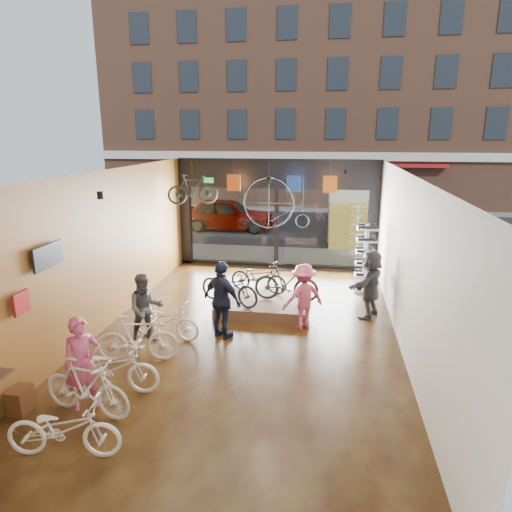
% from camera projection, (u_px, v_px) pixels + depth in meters
% --- Properties ---
extents(ground_plane, '(7.00, 12.00, 0.04)m').
position_uv_depth(ground_plane, '(246.00, 337.00, 10.79)').
color(ground_plane, black).
rests_on(ground_plane, ground).
extents(ceiling, '(7.00, 12.00, 0.04)m').
position_uv_depth(ceiling, '(246.00, 173.00, 9.79)').
color(ceiling, black).
rests_on(ceiling, ground).
extents(wall_left, '(0.04, 12.00, 3.80)m').
position_uv_depth(wall_left, '(100.00, 252.00, 10.83)').
color(wall_left, '#925A1D').
rests_on(wall_left, ground).
extents(wall_right, '(0.04, 12.00, 3.80)m').
position_uv_depth(wall_right, '(408.00, 265.00, 9.75)').
color(wall_right, beige).
rests_on(wall_right, ground).
extents(wall_back, '(7.00, 0.04, 3.80)m').
position_uv_depth(wall_back, '(138.00, 416.00, 4.55)').
color(wall_back, beige).
rests_on(wall_back, ground).
extents(storefront, '(7.00, 0.26, 3.80)m').
position_uv_depth(storefront, '(277.00, 214.00, 16.01)').
color(storefront, black).
rests_on(storefront, ground).
extents(exit_sign, '(0.35, 0.06, 0.18)m').
position_uv_depth(exit_sign, '(209.00, 180.00, 15.97)').
color(exit_sign, '#198C26').
rests_on(exit_sign, storefront).
extents(street_road, '(30.00, 18.00, 0.02)m').
position_uv_depth(street_road, '(295.00, 221.00, 25.09)').
color(street_road, black).
rests_on(street_road, ground).
extents(sidewalk_near, '(30.00, 2.40, 0.12)m').
position_uv_depth(sidewalk_near, '(280.00, 256.00, 17.63)').
color(sidewalk_near, slate).
rests_on(sidewalk_near, ground).
extents(sidewalk_far, '(30.00, 2.00, 0.12)m').
position_uv_depth(sidewalk_far, '(300.00, 208.00, 28.88)').
color(sidewalk_far, slate).
rests_on(sidewalk_far, ground).
extents(opposite_building, '(26.00, 5.00, 14.00)m').
position_uv_depth(opposite_building, '(305.00, 96.00, 29.47)').
color(opposite_building, brown).
rests_on(opposite_building, ground).
extents(street_car, '(4.63, 1.86, 1.58)m').
position_uv_depth(street_car, '(227.00, 214.00, 22.50)').
color(street_car, gray).
rests_on(street_car, street_road).
extents(box_truck, '(2.31, 6.93, 2.73)m').
position_uv_depth(box_truck, '(355.00, 209.00, 20.46)').
color(box_truck, silver).
rests_on(box_truck, street_road).
extents(floor_bike_0, '(1.77, 0.80, 0.90)m').
position_uv_depth(floor_bike_0, '(64.00, 429.00, 6.67)').
color(floor_bike_0, silver).
rests_on(floor_bike_0, ground_plane).
extents(floor_bike_1, '(1.77, 0.79, 1.03)m').
position_uv_depth(floor_bike_1, '(86.00, 387.00, 7.66)').
color(floor_bike_1, silver).
rests_on(floor_bike_1, ground_plane).
extents(floor_bike_2, '(1.82, 0.74, 0.94)m').
position_uv_depth(floor_bike_2, '(112.00, 368.00, 8.37)').
color(floor_bike_2, silver).
rests_on(floor_bike_2, ground_plane).
extents(floor_bike_3, '(1.78, 0.83, 1.03)m').
position_uv_depth(floor_bike_3, '(137.00, 338.00, 9.47)').
color(floor_bike_3, silver).
rests_on(floor_bike_3, ground_plane).
extents(floor_bike_4, '(1.76, 0.84, 0.89)m').
position_uv_depth(floor_bike_4, '(166.00, 320.00, 10.57)').
color(floor_bike_4, silver).
rests_on(floor_bike_4, ground_plane).
extents(display_platform, '(2.40, 1.80, 0.30)m').
position_uv_depth(display_platform, '(263.00, 305.00, 12.32)').
color(display_platform, '#4F3323').
rests_on(display_platform, ground_plane).
extents(display_bike_left, '(1.91, 1.34, 0.95)m').
position_uv_depth(display_bike_left, '(229.00, 286.00, 11.89)').
color(display_bike_left, black).
rests_on(display_bike_left, display_platform).
extents(display_bike_mid, '(1.75, 0.60, 1.04)m').
position_uv_depth(display_bike_mid, '(286.00, 282.00, 12.08)').
color(display_bike_mid, black).
rests_on(display_bike_mid, display_platform).
extents(display_bike_right, '(1.76, 0.97, 0.88)m').
position_uv_depth(display_bike_right, '(258.00, 277.00, 12.79)').
color(display_bike_right, black).
rests_on(display_bike_right, display_platform).
extents(customer_0, '(0.73, 0.69, 1.67)m').
position_uv_depth(customer_0, '(83.00, 363.00, 7.78)').
color(customer_0, '#CC4C72').
rests_on(customer_0, ground_plane).
extents(customer_1, '(1.00, 0.93, 1.63)m').
position_uv_depth(customer_1, '(146.00, 309.00, 10.26)').
color(customer_1, '#3F3F44').
rests_on(customer_1, ground_plane).
extents(customer_2, '(1.16, 0.93, 1.84)m').
position_uv_depth(customer_2, '(222.00, 300.00, 10.48)').
color(customer_2, '#161C33').
rests_on(customer_2, ground_plane).
extents(customer_3, '(1.21, 1.05, 1.63)m').
position_uv_depth(customer_3, '(303.00, 297.00, 11.04)').
color(customer_3, '#CC4C72').
rests_on(customer_3, ground_plane).
extents(customer_5, '(1.21, 1.72, 1.79)m').
position_uv_depth(customer_5, '(370.00, 284.00, 11.72)').
color(customer_5, '#3F3F44').
rests_on(customer_5, ground_plane).
extents(sunglasses_rack, '(0.67, 0.57, 2.07)m').
position_uv_depth(sunglasses_rack, '(366.00, 258.00, 13.64)').
color(sunglasses_rack, white).
rests_on(sunglasses_rack, ground_plane).
extents(wall_merch, '(0.40, 2.40, 2.60)m').
position_uv_depth(wall_merch, '(10.00, 339.00, 7.63)').
color(wall_merch, navy).
rests_on(wall_merch, wall_left).
extents(penny_farthing, '(2.01, 0.06, 1.61)m').
position_uv_depth(penny_farthing, '(279.00, 204.00, 14.16)').
color(penny_farthing, black).
rests_on(penny_farthing, ceiling).
extents(hung_bike, '(1.64, 0.93, 0.95)m').
position_uv_depth(hung_bike, '(193.00, 189.00, 14.41)').
color(hung_bike, black).
rests_on(hung_bike, ceiling).
extents(jersey_left, '(0.45, 0.03, 0.55)m').
position_uv_depth(jersey_left, '(234.00, 183.00, 15.16)').
color(jersey_left, '#CC5919').
rests_on(jersey_left, ceiling).
extents(jersey_mid, '(0.45, 0.03, 0.55)m').
position_uv_depth(jersey_mid, '(293.00, 184.00, 14.85)').
color(jersey_mid, '#1E3F99').
rests_on(jersey_mid, ceiling).
extents(jersey_right, '(0.45, 0.03, 0.55)m').
position_uv_depth(jersey_right, '(330.00, 184.00, 14.67)').
color(jersey_right, '#CC5919').
rests_on(jersey_right, ceiling).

